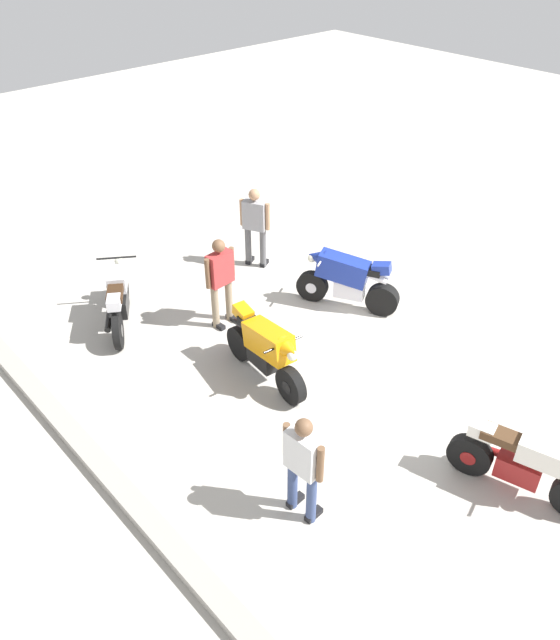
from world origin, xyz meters
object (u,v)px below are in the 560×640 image
at_px(person_in_gray_shirt, 255,223).
at_px(person_in_red_shirt, 221,277).
at_px(motorcycle_orange_sportbike, 266,349).
at_px(motorcycle_silver_cruiser, 119,298).
at_px(motorcycle_cream_vintage, 523,465).
at_px(motorcycle_blue_sportbike, 347,279).
at_px(person_in_white_shirt, 303,463).

bearing_deg(person_in_gray_shirt, person_in_red_shirt, -172.26).
bearing_deg(motorcycle_orange_sportbike, person_in_gray_shirt, 148.08).
bearing_deg(motorcycle_silver_cruiser, motorcycle_orange_sportbike, -128.53).
bearing_deg(person_in_red_shirt, motorcycle_silver_cruiser, -136.62).
bearing_deg(motorcycle_cream_vintage, motorcycle_silver_cruiser, 179.61).
bearing_deg(motorcycle_blue_sportbike, person_in_white_shirt, 98.72).
relative_size(motorcycle_silver_cruiser, person_in_red_shirt, 1.07).
distance_m(motorcycle_cream_vintage, person_in_red_shirt, 5.67).
bearing_deg(motorcycle_silver_cruiser, person_in_gray_shirt, -56.50).
distance_m(motorcycle_orange_sportbike, person_in_white_shirt, 2.70).
distance_m(person_in_gray_shirt, person_in_white_shirt, 6.32).
relative_size(motorcycle_cream_vintage, person_in_red_shirt, 1.14).
height_order(motorcycle_blue_sportbike, person_in_red_shirt, person_in_red_shirt).
bearing_deg(person_in_white_shirt, person_in_gray_shirt, 51.01).
relative_size(motorcycle_blue_sportbike, person_in_gray_shirt, 1.08).
bearing_deg(person_in_white_shirt, motorcycle_orange_sportbike, 54.72).
relative_size(motorcycle_blue_sportbike, person_in_red_shirt, 1.08).
height_order(motorcycle_cream_vintage, person_in_white_shirt, person_in_white_shirt).
distance_m(motorcycle_orange_sportbike, person_in_gray_shirt, 3.67).
distance_m(motorcycle_cream_vintage, person_in_white_shirt, 2.89).
bearing_deg(person_in_red_shirt, motorcycle_blue_sportbike, 56.54).
xyz_separation_m(motorcycle_orange_sportbike, motorcycle_cream_vintage, (-3.93, -0.93, -0.11)).
bearing_deg(motorcycle_cream_vintage, person_in_white_shirt, -140.71).
relative_size(motorcycle_cream_vintage, motorcycle_silver_cruiser, 1.07).
xyz_separation_m(motorcycle_silver_cruiser, person_in_white_shirt, (-5.21, 0.49, 0.39)).
bearing_deg(person_in_red_shirt, motorcycle_cream_vintage, 0.45).
bearing_deg(person_in_white_shirt, person_in_red_shirt, 61.27).
bearing_deg(motorcycle_orange_sportbike, person_in_white_shirt, -25.50).
xyz_separation_m(motorcycle_orange_sportbike, person_in_white_shirt, (-2.28, 1.40, 0.31)).
distance_m(motorcycle_blue_sportbike, person_in_gray_shirt, 2.36).
bearing_deg(motorcycle_orange_sportbike, motorcycle_cream_vintage, 19.32).
bearing_deg(motorcycle_blue_sportbike, person_in_gray_shirt, -21.66).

